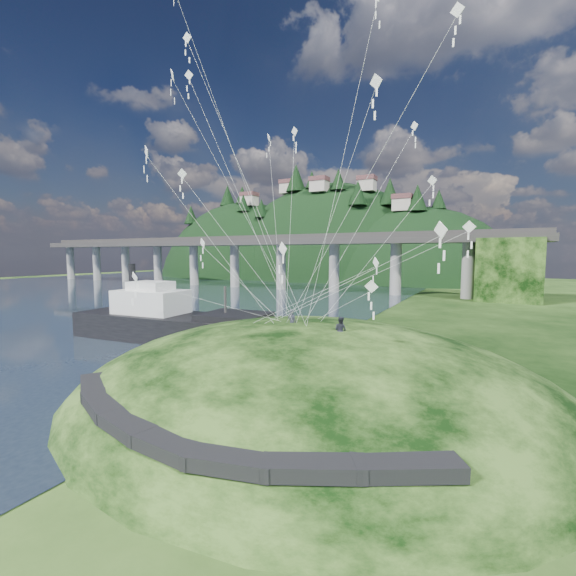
% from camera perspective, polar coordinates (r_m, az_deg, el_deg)
% --- Properties ---
extents(ground, '(320.00, 320.00, 0.00)m').
position_cam_1_polar(ground, '(30.88, -12.20, -13.64)').
color(ground, black).
rests_on(ground, ground).
extents(water, '(240.00, 240.00, 0.00)m').
position_cam_1_polar(water, '(105.38, -32.09, -1.02)').
color(water, '#29374B').
rests_on(water, ground).
extents(grass_hill, '(36.00, 32.00, 13.00)m').
position_cam_1_polar(grass_hill, '(28.97, 3.47, -18.00)').
color(grass_hill, black).
rests_on(grass_hill, ground).
extents(footpath, '(22.29, 5.84, 0.83)m').
position_cam_1_polar(footpath, '(18.71, -14.12, -19.63)').
color(footpath, black).
rests_on(footpath, ground).
extents(bridge, '(160.00, 11.00, 15.00)m').
position_cam_1_polar(bridge, '(102.91, 1.69, 5.04)').
color(bridge, '#2D2B2B').
rests_on(bridge, ground).
extents(far_ridge, '(153.00, 70.00, 94.50)m').
position_cam_1_polar(far_ridge, '(158.36, 4.43, -1.15)').
color(far_ridge, black).
rests_on(far_ridge, ground).
extents(work_barge, '(25.20, 8.69, 8.66)m').
position_cam_1_polar(work_barge, '(46.01, -16.83, -4.73)').
color(work_barge, black).
rests_on(work_barge, ground).
extents(wooden_dock, '(14.10, 4.03, 1.00)m').
position_cam_1_polar(wooden_dock, '(35.37, -10.38, -10.43)').
color(wooden_dock, '#322314').
rests_on(wooden_dock, ground).
extents(kite_flyers, '(4.89, 1.62, 1.93)m').
position_cam_1_polar(kite_flyers, '(25.85, 5.14, -3.84)').
color(kite_flyers, '#292A37').
rests_on(kite_flyers, ground).
extents(kite_swarm, '(21.26, 17.09, 21.40)m').
position_cam_1_polar(kite_swarm, '(27.63, 0.01, 19.06)').
color(kite_swarm, white).
rests_on(kite_swarm, ground).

